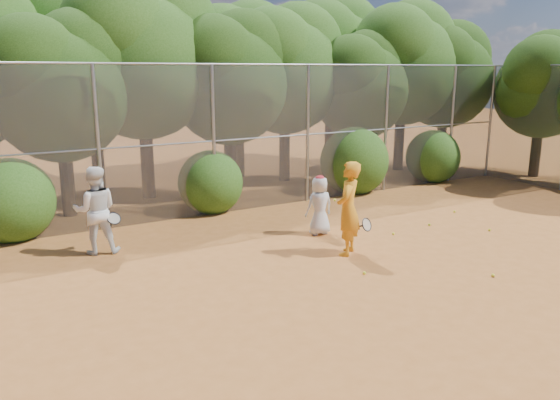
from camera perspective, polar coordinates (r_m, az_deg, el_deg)
ground at (r=10.80m, az=11.47°, el=-7.74°), size 80.00×80.00×0.00m
fence_back at (r=15.12m, az=-3.86°, el=6.58°), size 20.05×0.09×4.03m
tree_2 at (r=15.45m, az=-22.02°, el=11.50°), size 3.99×3.47×5.47m
tree_3 at (r=17.00m, az=-14.16°, el=14.89°), size 4.89×4.26×6.70m
tree_4 at (r=17.32m, az=-5.32°, el=13.08°), size 4.19×3.64×5.73m
tree_5 at (r=19.21m, az=0.58°, el=14.03°), size 4.51×3.92×6.17m
tree_6 at (r=19.81m, az=8.45°, el=12.19°), size 3.86×3.36×5.29m
tree_7 at (r=21.91m, az=12.80°, el=14.24°), size 4.77×4.14×6.53m
tree_8 at (r=23.10m, az=16.98°, el=12.79°), size 4.25×3.70×5.82m
tree_10 at (r=18.89m, az=-19.18°, el=15.08°), size 5.15×4.48×7.06m
tree_11 at (r=20.14m, az=-4.36°, el=14.30°), size 4.64×4.03×6.35m
tree_12 at (r=22.99m, az=5.42°, el=15.03°), size 5.02×4.37×6.88m
tree_13 at (r=22.12m, az=25.82°, el=11.15°), size 3.86×3.36×5.29m
bush_0 at (r=14.04m, az=-26.36°, el=0.31°), size 2.00×2.00×2.00m
bush_1 at (r=15.20m, az=-7.27°, el=2.14°), size 1.80×1.80×1.80m
bush_2 at (r=17.70m, az=7.78°, el=4.38°), size 2.20×2.20×2.20m
bush_3 at (r=20.05m, az=15.69°, el=4.62°), size 1.90×1.90×1.90m
player_yellow at (r=11.58m, az=7.16°, el=-0.90°), size 0.95×0.84×2.01m
player_teen at (r=13.00m, az=4.15°, el=-0.55°), size 0.72×0.49×1.44m
player_white at (r=12.22m, az=-18.72°, el=-1.04°), size 1.06×0.92×1.89m
ball_0 at (r=13.35m, az=11.76°, el=-3.46°), size 0.07×0.07×0.07m
ball_1 at (r=14.33m, az=15.34°, el=-2.50°), size 0.07×0.07×0.07m
ball_2 at (r=11.26m, az=21.37°, el=-7.34°), size 0.07×0.07×0.07m
ball_3 at (r=14.33m, az=21.04°, el=-2.93°), size 0.07×0.07×0.07m
ball_4 at (r=10.74m, az=8.81°, el=-7.55°), size 0.07×0.07×0.07m
ball_5 at (r=15.84m, az=17.76°, el=-1.16°), size 0.07×0.07×0.07m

